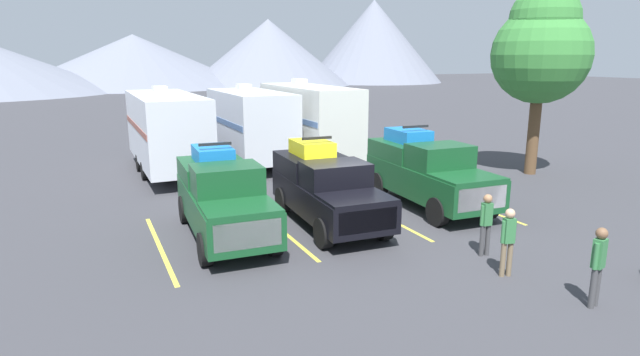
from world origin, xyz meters
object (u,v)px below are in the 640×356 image
person_a (486,221)px  camper_trailer_c (308,119)px  pickup_truck_c (426,170)px  camper_trailer_b (251,124)px  pickup_truck_a (223,195)px  pickup_truck_b (326,186)px  camper_trailer_a (166,129)px  person_b (598,262)px  person_c (508,238)px

person_a → camper_trailer_c: bearing=86.5°
pickup_truck_c → camper_trailer_b: size_ratio=0.74×
pickup_truck_a → camper_trailer_c: size_ratio=0.64×
pickup_truck_b → camper_trailer_a: 9.89m
pickup_truck_a → person_b: bearing=-52.5°
camper_trailer_a → pickup_truck_a: bearing=-89.2°
person_a → person_c: size_ratio=1.00×
pickup_truck_b → person_b: 7.78m
camper_trailer_a → camper_trailer_c: (6.64, -0.26, 0.11)m
person_b → camper_trailer_c: bearing=87.4°
camper_trailer_a → person_b: bearing=-70.5°
camper_trailer_a → camper_trailer_b: size_ratio=1.21×
pickup_truck_a → camper_trailer_a: size_ratio=0.61×
pickup_truck_c → camper_trailer_a: (-7.25, 8.99, 0.75)m
camper_trailer_c → camper_trailer_a: bearing=177.8°
camper_trailer_a → pickup_truck_c: bearing=-51.1°
pickup_truck_b → person_a: pickup_truck_b is taller
pickup_truck_b → pickup_truck_c: (3.97, 0.31, 0.07)m
person_b → person_c: bearing=104.8°
pickup_truck_c → person_b: 7.77m
camper_trailer_a → camper_trailer_b: 3.81m
camper_trailer_a → camper_trailer_c: 6.65m
camper_trailer_b → person_a: size_ratio=4.56×
pickup_truck_c → camper_trailer_b: 9.63m
pickup_truck_a → camper_trailer_b: (3.69, 9.10, 0.81)m
pickup_truck_c → person_a: size_ratio=3.40×
pickup_truck_c → pickup_truck_a: bearing=-178.8°
pickup_truck_a → pickup_truck_c: pickup_truck_c is taller
camper_trailer_c → person_b: 16.43m
pickup_truck_a → camper_trailer_c: 11.05m
pickup_truck_c → person_b: (-1.36, -7.64, -0.25)m
pickup_truck_c → pickup_truck_b: bearing=-175.5°
pickup_truck_b → pickup_truck_c: 3.98m
camper_trailer_b → person_c: bearing=-83.9°
pickup_truck_a → pickup_truck_c: 7.13m
pickup_truck_a → pickup_truck_b: 3.16m
pickup_truck_b → person_c: (2.10, -5.41, -0.21)m
camper_trailer_b → camper_trailer_c: 2.84m
camper_trailer_b → person_c: camper_trailer_b is taller
pickup_truck_c → person_c: size_ratio=3.39×
pickup_truck_b → camper_trailer_a: (-3.28, 9.30, 0.82)m
pickup_truck_a → person_a: 7.19m
person_b → person_a: bearing=91.1°
camper_trailer_b → person_c: size_ratio=4.55×
camper_trailer_c → person_b: size_ratio=5.07×
person_b → pickup_truck_c: bearing=79.9°
pickup_truck_c → person_b: pickup_truck_c is taller
pickup_truck_a → camper_trailer_c: camper_trailer_c is taller
camper_trailer_c → person_a: bearing=-93.5°
person_b → camper_trailer_a: bearing=109.5°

